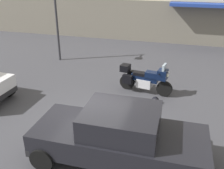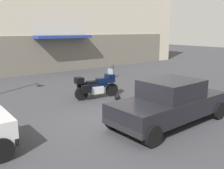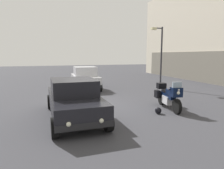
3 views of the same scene
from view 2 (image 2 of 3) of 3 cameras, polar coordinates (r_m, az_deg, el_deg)
ground_plane at (r=9.05m, az=1.42°, el=-8.64°), size 80.00×80.00×0.00m
building_facade_rear at (r=19.90m, az=-23.34°, el=15.59°), size 33.28×3.40×9.53m
motorcycle at (r=12.08m, az=-3.57°, el=-0.23°), size 2.25×0.92×1.36m
helmet at (r=11.86m, az=1.23°, el=-2.84°), size 0.28×0.28×0.28m
car_sedan_far at (r=8.97m, az=12.90°, el=-3.88°), size 4.60×1.97×1.56m
bollard_curbside at (r=17.18m, az=0.14°, el=3.11°), size 0.16×0.16×0.94m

